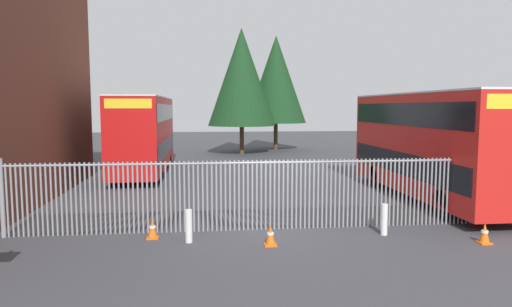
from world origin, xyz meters
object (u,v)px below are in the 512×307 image
at_px(double_decker_bus_near_gate, 429,141).
at_px(double_decker_bus_behind_fence_left, 144,132).
at_px(traffic_cone_by_gate, 485,234).
at_px(traffic_cone_near_kerb, 270,235).
at_px(bollard_near_left, 189,226).
at_px(traffic_cone_mid_forecourt, 152,229).
at_px(bollard_center_front, 384,219).

bearing_deg(double_decker_bus_near_gate, double_decker_bus_behind_fence_left, 144.87).
relative_size(traffic_cone_by_gate, traffic_cone_near_kerb, 1.00).
relative_size(bollard_near_left, traffic_cone_mid_forecourt, 1.61).
xyz_separation_m(bollard_center_front, traffic_cone_mid_forecourt, (-6.89, 0.41, -0.19)).
distance_m(traffic_cone_mid_forecourt, traffic_cone_near_kerb, 3.51).
height_order(traffic_cone_mid_forecourt, traffic_cone_near_kerb, same).
relative_size(bollard_center_front, traffic_cone_near_kerb, 1.61).
distance_m(double_decker_bus_behind_fence_left, bollard_center_front, 16.60).
bearing_deg(bollard_near_left, traffic_cone_near_kerb, -13.99).
height_order(bollard_near_left, traffic_cone_mid_forecourt, bollard_near_left).
bearing_deg(traffic_cone_near_kerb, traffic_cone_by_gate, -4.54).
bearing_deg(double_decker_bus_near_gate, bollard_near_left, -152.23).
xyz_separation_m(double_decker_bus_near_gate, bollard_center_front, (-3.89, -5.00, -1.95)).
bearing_deg(traffic_cone_near_kerb, double_decker_bus_behind_fence_left, 109.78).
distance_m(bollard_near_left, traffic_cone_mid_forecourt, 1.21).
bearing_deg(bollard_near_left, traffic_cone_by_gate, -7.17).
bearing_deg(traffic_cone_mid_forecourt, bollard_near_left, -25.80).
bearing_deg(double_decker_bus_behind_fence_left, bollard_near_left, -77.97).
height_order(bollard_center_front, traffic_cone_near_kerb, bollard_center_front).
relative_size(double_decker_bus_near_gate, traffic_cone_near_kerb, 18.32).
distance_m(double_decker_bus_behind_fence_left, traffic_cone_near_kerb, 15.67).
bearing_deg(bollard_near_left, bollard_center_front, 1.11).
distance_m(bollard_center_front, traffic_cone_near_kerb, 3.62).
bearing_deg(traffic_cone_mid_forecourt, traffic_cone_near_kerb, -17.99).
xyz_separation_m(bollard_center_front, traffic_cone_by_gate, (2.48, -1.16, -0.19)).
bearing_deg(bollard_center_front, traffic_cone_by_gate, -25.00).
distance_m(bollard_near_left, traffic_cone_near_kerb, 2.34).
relative_size(double_decker_bus_near_gate, bollard_near_left, 11.38).
xyz_separation_m(traffic_cone_mid_forecourt, traffic_cone_near_kerb, (3.33, -1.08, 0.00)).
relative_size(bollard_near_left, traffic_cone_near_kerb, 1.61).
height_order(double_decker_bus_near_gate, double_decker_bus_behind_fence_left, same).
relative_size(double_decker_bus_behind_fence_left, traffic_cone_near_kerb, 18.32).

